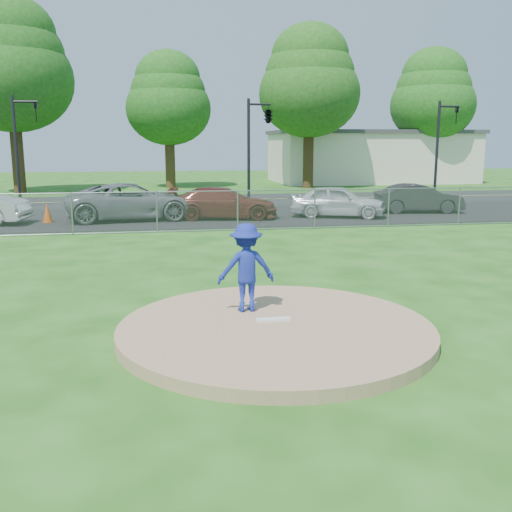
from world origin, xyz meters
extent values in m
plane|color=#195011|center=(0.00, 10.00, 0.00)|extent=(120.00, 120.00, 0.00)
cylinder|color=#9F7C57|center=(0.00, 0.00, 0.10)|extent=(5.40, 5.40, 0.20)
cube|color=white|center=(0.00, 0.20, 0.22)|extent=(0.60, 0.15, 0.04)
cube|color=gray|center=(0.00, 12.00, 0.75)|extent=(40.00, 0.06, 1.50)
cube|color=black|center=(0.00, 16.50, 0.01)|extent=(50.00, 8.00, 0.01)
cube|color=black|center=(0.00, 24.00, 0.00)|extent=(60.00, 7.00, 0.01)
cube|color=beige|center=(16.00, 38.00, 2.00)|extent=(16.00, 9.00, 4.00)
cube|color=#3F3F42|center=(16.00, 38.00, 4.15)|extent=(16.40, 9.40, 0.30)
cylinder|color=#352513|center=(-11.00, 31.00, 2.45)|extent=(0.78, 0.78, 4.90)
ellipsoid|color=#184D14|center=(-11.00, 31.00, 7.25)|extent=(7.84, 7.84, 6.66)
ellipsoid|color=#184D14|center=(-11.00, 31.00, 8.62)|extent=(6.90, 6.90, 5.86)
ellipsoid|color=#184D14|center=(-11.00, 31.00, 10.00)|extent=(5.96, 5.96, 5.06)
cylinder|color=#3C2815|center=(-1.00, 34.00, 1.92)|extent=(0.72, 0.72, 3.85)
ellipsoid|color=#185015|center=(-1.00, 34.00, 5.70)|extent=(6.16, 6.16, 5.24)
ellipsoid|color=#185015|center=(-1.00, 34.00, 6.78)|extent=(5.42, 5.42, 4.61)
ellipsoid|color=#185015|center=(-1.00, 34.00, 7.85)|extent=(4.68, 4.68, 3.98)
cylinder|color=#332212|center=(9.00, 32.00, 2.27)|extent=(0.76, 0.76, 4.55)
ellipsoid|color=#1B4E15|center=(9.00, 32.00, 6.73)|extent=(7.28, 7.28, 6.19)
ellipsoid|color=#1B4E15|center=(9.00, 32.00, 8.01)|extent=(6.41, 6.41, 5.45)
ellipsoid|color=#1B4E15|center=(9.00, 32.00, 9.28)|extent=(5.53, 5.53, 4.70)
cylinder|color=#331E12|center=(20.00, 35.00, 2.10)|extent=(0.74, 0.74, 4.20)
ellipsoid|color=#185115|center=(20.00, 35.00, 6.22)|extent=(6.72, 6.72, 5.71)
ellipsoid|color=#185115|center=(20.00, 35.00, 7.39)|extent=(5.91, 5.91, 5.03)
ellipsoid|color=#185115|center=(20.00, 35.00, 8.57)|extent=(5.11, 5.11, 4.34)
cylinder|color=black|center=(-9.00, 22.00, 2.80)|extent=(0.16, 0.16, 5.60)
cylinder|color=black|center=(-8.40, 22.00, 5.30)|extent=(1.20, 0.12, 0.12)
imported|color=black|center=(-7.92, 22.00, 4.80)|extent=(0.16, 0.20, 1.00)
cylinder|color=black|center=(3.00, 22.00, 2.80)|extent=(0.16, 0.16, 5.60)
cylinder|color=black|center=(3.60, 22.00, 5.30)|extent=(1.20, 0.12, 0.12)
imported|color=black|center=(4.08, 22.00, 4.80)|extent=(0.53, 2.48, 1.00)
cylinder|color=black|center=(14.00, 22.00, 2.80)|extent=(0.16, 0.16, 5.60)
cylinder|color=black|center=(14.60, 22.00, 5.30)|extent=(1.20, 0.12, 0.12)
imported|color=black|center=(15.08, 22.00, 4.80)|extent=(0.16, 0.20, 1.00)
imported|color=navy|center=(-0.37, 0.90, 1.01)|extent=(1.07, 0.64, 1.62)
cone|color=#D94B0B|center=(-6.50, 15.52, 0.41)|extent=(0.41, 0.41, 0.80)
imported|color=slate|center=(-3.02, 15.80, 0.79)|extent=(5.88, 3.23, 1.56)
imported|color=maroon|center=(0.86, 15.50, 0.69)|extent=(4.89, 2.49, 1.36)
imported|color=silver|center=(5.94, 15.19, 0.72)|extent=(4.47, 2.98, 1.41)
imported|color=#242426|center=(10.26, 16.23, 0.68)|extent=(4.23, 1.94, 1.35)
camera|label=1|loc=(-1.90, -9.16, 3.25)|focal=40.00mm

